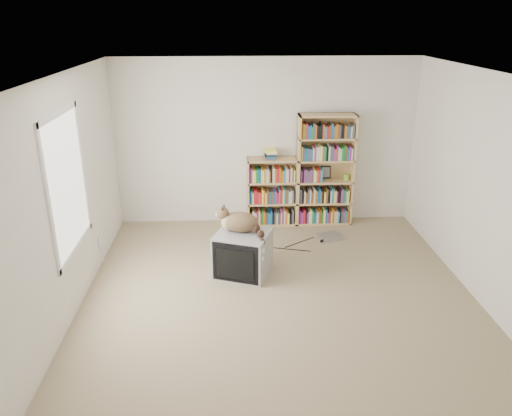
{
  "coord_description": "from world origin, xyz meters",
  "views": [
    {
      "loc": [
        -0.52,
        -4.83,
        3.04
      ],
      "look_at": [
        -0.23,
        1.0,
        0.78
      ],
      "focal_mm": 35.0,
      "sensor_mm": 36.0,
      "label": 1
    }
  ],
  "objects_px": {
    "cat": "(243,226)",
    "bookcase_tall": "(325,172)",
    "crt_tv": "(243,253)",
    "dvd_player": "(330,237)",
    "bookcase_short": "(272,194)"
  },
  "relations": [
    {
      "from": "dvd_player",
      "to": "bookcase_tall",
      "type": "bearing_deg",
      "value": 70.05
    },
    {
      "from": "bookcase_tall",
      "to": "dvd_player",
      "type": "distance_m",
      "value": 1.01
    },
    {
      "from": "crt_tv",
      "to": "cat",
      "type": "xyz_separation_m",
      "value": [
        0.01,
        0.01,
        0.37
      ]
    },
    {
      "from": "crt_tv",
      "to": "dvd_player",
      "type": "bearing_deg",
      "value": 56.65
    },
    {
      "from": "crt_tv",
      "to": "bookcase_short",
      "type": "distance_m",
      "value": 1.69
    },
    {
      "from": "bookcase_tall",
      "to": "dvd_player",
      "type": "xyz_separation_m",
      "value": [
        -0.01,
        -0.65,
        -0.77
      ]
    },
    {
      "from": "cat",
      "to": "bookcase_short",
      "type": "distance_m",
      "value": 1.67
    },
    {
      "from": "cat",
      "to": "bookcase_tall",
      "type": "relative_size",
      "value": 0.38
    },
    {
      "from": "bookcase_tall",
      "to": "dvd_player",
      "type": "relative_size",
      "value": 5.5
    },
    {
      "from": "cat",
      "to": "bookcase_tall",
      "type": "distance_m",
      "value": 2.05
    },
    {
      "from": "crt_tv",
      "to": "dvd_player",
      "type": "relative_size",
      "value": 2.56
    },
    {
      "from": "crt_tv",
      "to": "dvd_player",
      "type": "height_order",
      "value": "crt_tv"
    },
    {
      "from": "bookcase_short",
      "to": "bookcase_tall",
      "type": "bearing_deg",
      "value": 0.0
    },
    {
      "from": "bookcase_tall",
      "to": "dvd_player",
      "type": "bearing_deg",
      "value": -90.74
    },
    {
      "from": "bookcase_tall",
      "to": "bookcase_short",
      "type": "bearing_deg",
      "value": -180.0
    }
  ]
}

